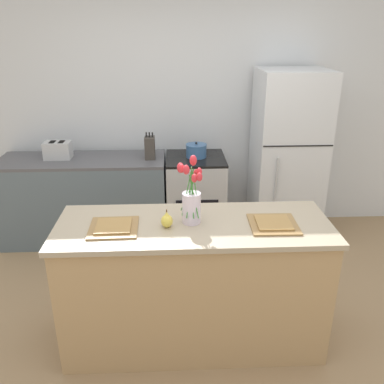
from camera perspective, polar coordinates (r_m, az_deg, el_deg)
ground_plane at (r=3.18m, az=0.22°, el=-19.70°), size 10.00×10.00×0.00m
back_wall at (r=4.44m, az=-1.09°, el=12.11°), size 5.20×0.08×2.70m
kitchen_island at (r=2.89m, az=0.24°, el=-12.75°), size 1.80×0.66×0.94m
back_counter at (r=4.41m, az=-14.75°, el=-1.00°), size 1.68×0.60×0.89m
stove_range at (r=4.31m, az=0.48°, el=-0.76°), size 0.60×0.61×0.89m
refrigerator at (r=4.32m, az=13.22°, el=4.78°), size 0.68×0.67×1.75m
flower_vase at (r=2.60m, az=-0.11°, el=-1.15°), size 0.16×0.18×0.44m
pear_figurine at (r=2.59m, az=-3.55°, el=-3.98°), size 0.08×0.08×0.12m
plate_setting_left at (r=2.63m, az=-10.95°, el=-4.86°), size 0.31×0.31×0.02m
plate_setting_right at (r=2.68m, az=11.35°, el=-4.38°), size 0.31×0.31×0.02m
toaster at (r=4.32m, az=-18.31°, el=5.61°), size 0.28×0.18×0.17m
cooking_pot at (r=4.16m, az=0.61°, el=5.83°), size 0.21×0.21×0.16m
knife_block at (r=4.12m, az=-5.93°, el=6.19°), size 0.10×0.14×0.27m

